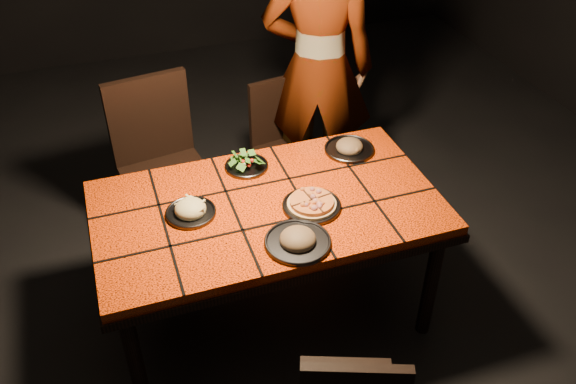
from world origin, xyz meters
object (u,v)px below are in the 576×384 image
object	(u,v)px
dining_table	(267,216)
plate_pizza	(312,204)
plate_pasta	(191,211)
chair_far_left	(160,156)
diner	(318,68)
chair_far_right	(285,137)

from	to	relation	value
dining_table	plate_pizza	size ratio (longest dim) A/B	5.93
dining_table	plate_pasta	distance (m)	0.37
chair_far_left	plate_pizza	distance (m)	1.08
diner	plate_pasta	xyz separation A→B (m)	(-0.96, -0.90, -0.14)
dining_table	chair_far_right	distance (m)	1.01
dining_table	chair_far_left	bearing A→B (deg)	115.79
chair_far_right	plate_pasta	world-z (taller)	chair_far_right
diner	plate_pizza	world-z (taller)	diner
plate_pizza	chair_far_left	bearing A→B (deg)	122.53
diner	plate_pasta	world-z (taller)	diner
chair_far_right	plate_pasta	bearing A→B (deg)	-139.91
dining_table	diner	bearing A→B (deg)	56.80
chair_far_right	diner	bearing A→B (deg)	-4.02
chair_far_left	chair_far_right	world-z (taller)	chair_far_left
dining_table	plate_pasta	xyz separation A→B (m)	(-0.35, 0.04, 0.10)
chair_far_right	plate_pizza	world-z (taller)	chair_far_right
dining_table	plate_pasta	world-z (taller)	plate_pasta
chair_far_left	plate_pasta	size ratio (longest dim) A/B	4.46
diner	plate_pasta	distance (m)	1.32
dining_table	diner	xyz separation A→B (m)	(0.61, 0.93, 0.24)
chair_far_left	diner	bearing A→B (deg)	-1.07
dining_table	chair_far_left	size ratio (longest dim) A/B	1.57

